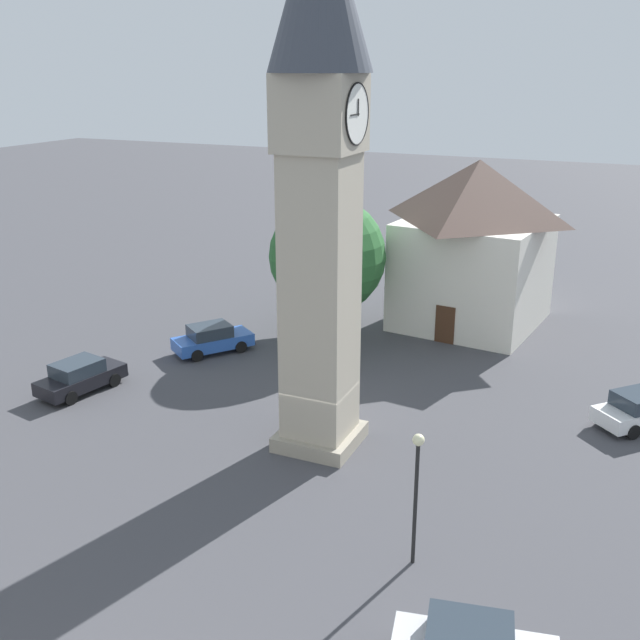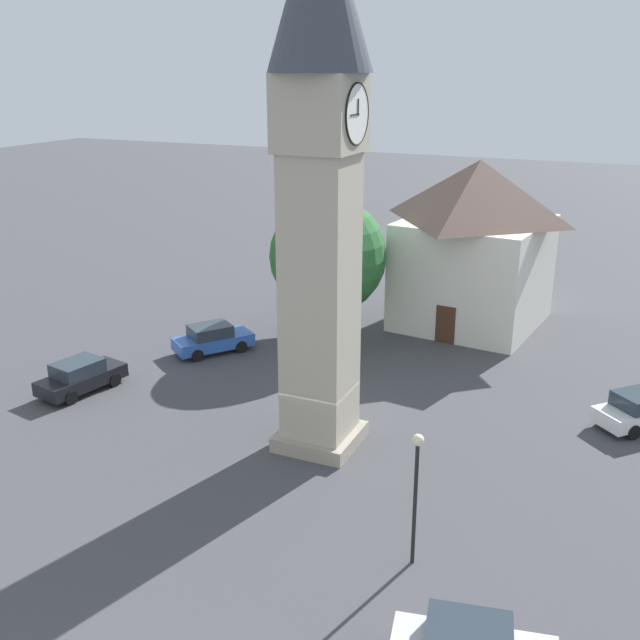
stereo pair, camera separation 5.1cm
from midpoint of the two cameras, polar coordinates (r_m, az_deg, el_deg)
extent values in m
plane|color=#424247|center=(30.33, 0.05, -9.44)|extent=(200.00, 200.00, 0.00)
cube|color=gray|center=(30.19, 0.05, -8.94)|extent=(3.03, 3.03, 0.60)
cube|color=#ADA38E|center=(27.95, 0.05, 1.56)|extent=(2.42, 2.42, 10.93)
cube|color=#ADA38E|center=(26.71, 0.06, 15.61)|extent=(2.71, 2.71, 2.67)
cylinder|color=white|center=(26.18, 2.93, 15.52)|extent=(2.04, 0.04, 2.04)
torus|color=black|center=(26.17, 2.95, 15.52)|extent=(2.10, 0.06, 2.10)
cube|color=black|center=(26.15, 3.03, 16.00)|extent=(0.05, 0.02, 0.57)
cube|color=black|center=(25.88, 2.76, 15.48)|extent=(0.77, 0.02, 0.04)
cylinder|color=white|center=(27.31, -2.70, 15.67)|extent=(2.04, 0.04, 2.04)
torus|color=black|center=(27.31, -2.72, 15.67)|extent=(2.10, 0.06, 2.10)
cube|color=#2D5BB7|center=(39.66, -8.16, -1.65)|extent=(4.32, 3.77, 0.64)
cube|color=#28333D|center=(39.39, -8.40, -0.84)|extent=(2.62, 2.49, 0.64)
cylinder|color=black|center=(40.88, -6.98, -1.36)|extent=(0.65, 0.55, 0.64)
cylinder|color=black|center=(39.50, -6.05, -2.06)|extent=(0.65, 0.55, 0.64)
cylinder|color=black|center=(40.05, -10.20, -1.96)|extent=(0.65, 0.55, 0.64)
cylinder|color=black|center=(38.65, -9.37, -2.70)|extent=(0.65, 0.55, 0.64)
cube|color=black|center=(40.47, -5.50, -1.44)|extent=(1.07, 1.42, 0.16)
cylinder|color=black|center=(34.05, 21.09, -6.88)|extent=(0.62, 0.60, 0.64)
cylinder|color=black|center=(33.06, 22.97, -7.93)|extent=(0.62, 0.60, 0.64)
cube|color=black|center=(36.38, -17.81, -4.35)|extent=(4.36, 2.48, 0.64)
cube|color=#28333D|center=(36.07, -18.10, -3.52)|extent=(2.37, 1.95, 0.64)
cylinder|color=black|center=(37.75, -17.03, -3.85)|extent=(0.67, 0.34, 0.64)
cylinder|color=black|center=(36.56, -15.48, -4.46)|extent=(0.67, 0.34, 0.64)
cylinder|color=black|center=(36.47, -20.06, -5.02)|extent=(0.67, 0.34, 0.64)
cylinder|color=black|center=(35.24, -18.56, -5.69)|extent=(0.67, 0.34, 0.64)
cube|color=black|center=(37.58, -15.34, -3.71)|extent=(0.45, 1.66, 0.16)
cube|color=#28333D|center=(20.07, 11.44, -22.73)|extent=(1.94, 2.36, 0.64)
cylinder|color=black|center=(21.27, 8.21, -22.86)|extent=(0.34, 0.67, 0.64)
cylinder|color=black|center=(37.09, 2.27, -3.24)|extent=(0.13, 0.13, 0.82)
cylinder|color=black|center=(37.04, 2.01, -3.28)|extent=(0.13, 0.13, 0.82)
cube|color=#D13838|center=(36.80, 2.15, -2.24)|extent=(0.41, 0.41, 0.60)
cylinder|color=#D13838|center=(36.90, 2.50, -2.27)|extent=(0.09, 0.09, 0.60)
cylinder|color=#D13838|center=(36.74, 1.81, -2.35)|extent=(0.09, 0.09, 0.60)
sphere|color=beige|center=(36.64, 2.16, -1.58)|extent=(0.22, 0.22, 0.22)
sphere|color=black|center=(36.64, 2.16, -1.55)|extent=(0.20, 0.20, 0.20)
cylinder|color=brown|center=(41.44, 0.63, 0.36)|extent=(0.44, 0.44, 2.39)
sphere|color=#28602D|center=(40.48, 0.65, 4.97)|extent=(6.39, 6.39, 6.39)
cube|color=silver|center=(43.96, 11.72, 3.63)|extent=(8.77, 8.31, 6.17)
pyramid|color=brown|center=(42.98, 12.14, 9.75)|extent=(9.21, 8.73, 3.34)
cube|color=#422819|center=(40.96, 9.64, -0.36)|extent=(0.21, 1.10, 2.10)
cylinder|color=black|center=(22.96, 7.36, -13.96)|extent=(0.12, 0.12, 4.03)
sphere|color=beige|center=(21.85, 7.61, -9.13)|extent=(0.36, 0.36, 0.36)
camera|label=1|loc=(0.03, -89.95, 0.02)|focal=41.65mm
camera|label=2|loc=(0.03, 90.05, -0.02)|focal=41.65mm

